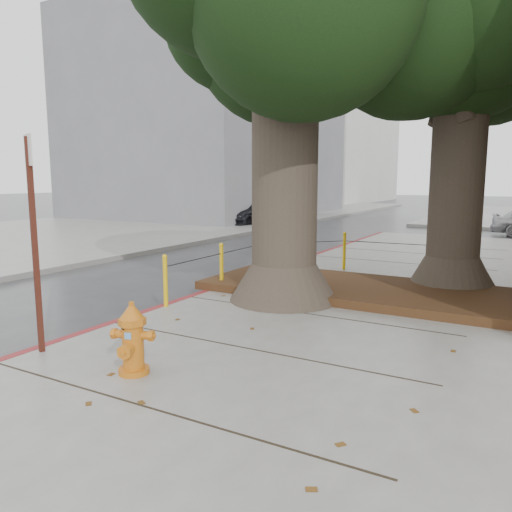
{
  "coord_description": "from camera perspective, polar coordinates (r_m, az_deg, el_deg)",
  "views": [
    {
      "loc": [
        3.78,
        -5.54,
        2.41
      ],
      "look_at": [
        -0.38,
        1.78,
        1.1
      ],
      "focal_mm": 35.0,
      "sensor_mm": 36.0,
      "label": 1
    }
  ],
  "objects": [
    {
      "name": "planter_bed",
      "position": [
        10.11,
        12.36,
        -3.82
      ],
      "size": [
        6.4,
        2.6,
        0.16
      ],
      "primitive_type": "cube",
      "color": "black",
      "rests_on": "sidewalk_main"
    },
    {
      "name": "car_dark",
      "position": [
        26.28,
        -0.33,
        5.09
      ],
      "size": [
        2.49,
        4.93,
        1.37
      ],
      "primitive_type": "imported",
      "rotation": [
        0.0,
        0.0,
        -0.12
      ],
      "color": "black",
      "rests_on": "ground"
    },
    {
      "name": "fire_hydrant",
      "position": [
        6.04,
        -13.92,
        -9.18
      ],
      "size": [
        0.46,
        0.45,
        0.86
      ],
      "rotation": [
        0.0,
        0.0,
        0.32
      ],
      "color": "orange",
      "rests_on": "sidewalk_main"
    },
    {
      "name": "tree_far",
      "position": [
        11.23,
        24.74,
        21.51
      ],
      "size": [
        4.5,
        3.8,
        7.17
      ],
      "color": "#4C3F33",
      "rests_on": "sidewalk_main"
    },
    {
      "name": "sidewalk_opposite",
      "position": [
        23.73,
        -19.18,
        2.71
      ],
      "size": [
        14.0,
        60.0,
        0.15
      ],
      "primitive_type": "cube",
      "color": "slate",
      "rests_on": "ground"
    },
    {
      "name": "building_far_grey",
      "position": [
        33.53,
        -4.84,
        14.97
      ],
      "size": [
        12.0,
        16.0,
        12.0
      ],
      "primitive_type": "cube",
      "color": "slate",
      "rests_on": "ground"
    },
    {
      "name": "curb_red",
      "position": [
        10.17,
        -5.97,
        -4.48
      ],
      "size": [
        0.14,
        26.0,
        0.16
      ],
      "primitive_type": "cube",
      "color": "maroon",
      "rests_on": "ground"
    },
    {
      "name": "ground",
      "position": [
        7.13,
        -4.5,
        -10.96
      ],
      "size": [
        140.0,
        140.0,
        0.0
      ],
      "primitive_type": "plane",
      "color": "#28282B",
      "rests_on": "ground"
    },
    {
      "name": "tree_near",
      "position": [
        9.63,
        5.78,
        26.8
      ],
      "size": [
        4.5,
        3.8,
        7.68
      ],
      "color": "#4C3F33",
      "rests_on": "sidewalk_main"
    },
    {
      "name": "signpost",
      "position": [
        6.96,
        -24.05,
        2.53
      ],
      "size": [
        0.27,
        0.13,
        2.81
      ],
      "rotation": [
        0.0,
        0.0,
        -0.39
      ],
      "color": "#471911",
      "rests_on": "sidewalk_main"
    },
    {
      "name": "bollard_ring",
      "position": [
        11.09,
        4.44,
        -0.24
      ],
      "size": [
        3.79,
        5.39,
        0.95
      ],
      "color": "#E2B20C",
      "rests_on": "sidewalk_main"
    },
    {
      "name": "building_far_white",
      "position": [
        54.88,
        7.43,
        14.11
      ],
      "size": [
        12.0,
        18.0,
        15.0
      ],
      "primitive_type": "cube",
      "color": "silver",
      "rests_on": "ground"
    }
  ]
}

